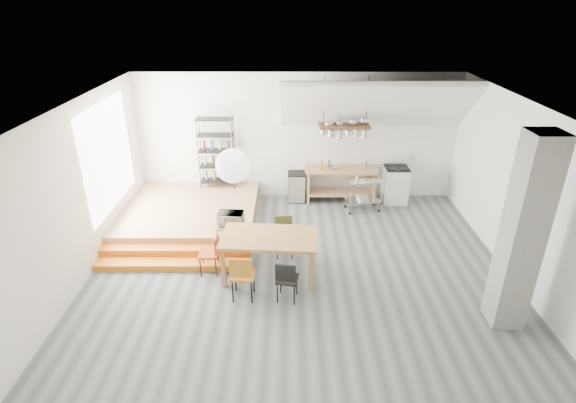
{
  "coord_description": "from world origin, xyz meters",
  "views": [
    {
      "loc": [
        -0.21,
        -7.4,
        4.9
      ],
      "look_at": [
        -0.22,
        0.8,
        1.08
      ],
      "focal_mm": 28.0,
      "sensor_mm": 36.0,
      "label": 1
    }
  ],
  "objects_px": {
    "dining_table": "(269,241)",
    "rolling_cart": "(363,191)",
    "mini_fridge": "(297,187)",
    "stove": "(395,184)"
  },
  "relations": [
    {
      "from": "dining_table",
      "to": "rolling_cart",
      "type": "relative_size",
      "value": 2.08
    },
    {
      "from": "stove",
      "to": "dining_table",
      "type": "xyz_separation_m",
      "value": [
        -3.07,
        -3.36,
        0.27
      ]
    },
    {
      "from": "dining_table",
      "to": "rolling_cart",
      "type": "xyz_separation_m",
      "value": [
        2.18,
        2.83,
        -0.23
      ]
    },
    {
      "from": "dining_table",
      "to": "mini_fridge",
      "type": "height_order",
      "value": "dining_table"
    },
    {
      "from": "dining_table",
      "to": "stove",
      "type": "bearing_deg",
      "value": 51.44
    },
    {
      "from": "stove",
      "to": "dining_table",
      "type": "distance_m",
      "value": 4.56
    },
    {
      "from": "dining_table",
      "to": "rolling_cart",
      "type": "bearing_deg",
      "value": 56.24
    },
    {
      "from": "rolling_cart",
      "to": "mini_fridge",
      "type": "relative_size",
      "value": 1.16
    },
    {
      "from": "mini_fridge",
      "to": "dining_table",
      "type": "bearing_deg",
      "value": -99.41
    },
    {
      "from": "stove",
      "to": "rolling_cart",
      "type": "xyz_separation_m",
      "value": [
        -0.89,
        -0.53,
        0.04
      ]
    }
  ]
}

